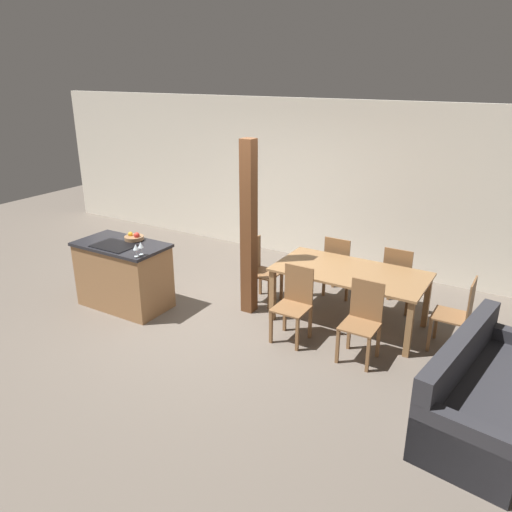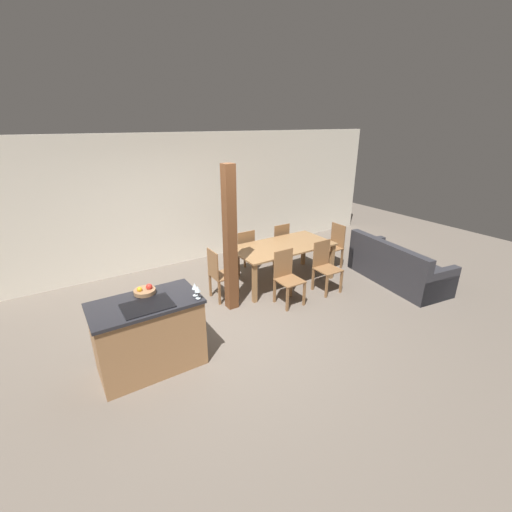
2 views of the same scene
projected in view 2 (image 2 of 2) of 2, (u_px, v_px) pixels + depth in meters
ground_plane at (230, 326)px, 5.19m from camera, size 16.00×16.00×0.00m
wall_back at (161, 203)px, 6.92m from camera, size 11.20×0.08×2.70m
kitchen_island at (149, 335)px, 4.18m from camera, size 1.27×0.71×0.93m
fruit_bowl at (145, 291)px, 4.18m from camera, size 0.26×0.26×0.11m
wine_glass_near at (198, 289)px, 4.03m from camera, size 0.07×0.07×0.16m
wine_glass_middle at (195, 286)px, 4.10m from camera, size 0.07×0.07×0.16m
dining_table at (282, 250)px, 6.43m from camera, size 1.91×0.98×0.74m
dining_chair_near_left at (287, 277)px, 5.72m from camera, size 0.40×0.40×0.92m
dining_chair_near_right at (325, 266)px, 6.15m from camera, size 0.40×0.40×0.92m
dining_chair_far_left at (244, 251)px, 6.83m from camera, size 0.40×0.40×0.92m
dining_chair_far_right at (278, 243)px, 7.26m from camera, size 0.40×0.40×0.92m
dining_chair_head_end at (219, 274)px, 5.82m from camera, size 0.40×0.40×0.92m
dining_chair_foot_end at (333, 245)px, 7.16m from camera, size 0.40×0.40×0.92m
couch at (396, 268)px, 6.54m from camera, size 1.10×2.00×0.83m
timber_post at (230, 241)px, 5.31m from camera, size 0.17×0.17×2.34m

